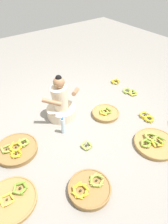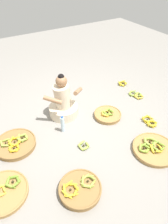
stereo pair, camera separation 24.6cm
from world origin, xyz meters
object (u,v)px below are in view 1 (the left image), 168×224
(banana_basket_back_center, at_px, (17,149))
(banana_basket_near_vendor, at_px, (106,113))
(loose_bananas_front_left, at_px, (147,117))
(banana_basket_mid_right, at_px, (11,200))
(banana_basket_back_left, at_px, (155,143))
(loose_bananas_mid_left, at_px, (130,92))
(banana_basket_near_bicycle, at_px, (89,189))
(water_bottle, at_px, (63,126))
(loose_bananas_back_right, at_px, (87,146))
(loose_bananas_front_right, at_px, (116,81))
(vendor_woman_front, at_px, (61,104))

(banana_basket_back_center, relative_size, banana_basket_near_vendor, 1.27)
(banana_basket_near_vendor, height_order, loose_bananas_front_left, banana_basket_near_vendor)
(banana_basket_mid_right, bearing_deg, banana_basket_back_left, -12.48)
(loose_bananas_front_left, bearing_deg, loose_bananas_mid_left, 63.70)
(banana_basket_back_center, xyz_separation_m, banana_basket_near_bicycle, (0.48, -1.14, 0.00))
(banana_basket_back_center, height_order, loose_bananas_front_left, banana_basket_back_center)
(banana_basket_back_left, height_order, water_bottle, water_bottle)
(banana_basket_back_center, height_order, loose_bananas_back_right, banana_basket_back_center)
(loose_bananas_mid_left, distance_m, loose_bananas_front_right, 0.49)
(banana_basket_near_vendor, distance_m, water_bottle, 0.86)
(loose_bananas_mid_left, bearing_deg, loose_bananas_front_right, 84.75)
(banana_basket_back_center, relative_size, loose_bananas_front_right, 2.75)
(loose_bananas_front_left, xyz_separation_m, loose_bananas_front_right, (0.41, 1.23, 0.00))
(vendor_woman_front, relative_size, loose_bananas_front_right, 3.64)
(loose_bananas_front_left, relative_size, water_bottle, 1.06)
(banana_basket_near_bicycle, height_order, loose_bananas_back_right, banana_basket_near_bicycle)
(loose_bananas_mid_left, xyz_separation_m, water_bottle, (-1.74, -0.14, 0.12))
(banana_basket_near_vendor, bearing_deg, loose_bananas_back_right, -151.72)
(banana_basket_back_left, distance_m, loose_bananas_front_right, 1.88)
(loose_bananas_front_left, bearing_deg, vendor_woman_front, 139.94)
(banana_basket_back_left, bearing_deg, water_bottle, 132.28)
(loose_bananas_front_right, bearing_deg, banana_basket_mid_right, -156.93)
(vendor_woman_front, bearing_deg, loose_bananas_mid_left, -8.82)
(vendor_woman_front, xyz_separation_m, banana_basket_near_vendor, (0.64, -0.46, -0.22))
(banana_basket_mid_right, xyz_separation_m, loose_bananas_front_left, (2.49, 0.00, -0.01))
(banana_basket_mid_right, height_order, loose_bananas_front_left, banana_basket_mid_right)
(vendor_woman_front, relative_size, loose_bananas_mid_left, 2.55)
(banana_basket_back_center, relative_size, loose_bananas_back_right, 3.54)
(banana_basket_near_vendor, xyz_separation_m, loose_bananas_mid_left, (0.89, 0.22, -0.02))
(banana_basket_near_bicycle, bearing_deg, loose_bananas_back_right, 55.13)
(banana_basket_back_left, distance_m, water_bottle, 1.45)
(banana_basket_back_left, xyz_separation_m, loose_bananas_front_left, (0.40, 0.47, -0.01))
(banana_basket_near_vendor, distance_m, loose_bananas_front_right, 1.17)
(loose_bananas_mid_left, bearing_deg, banana_basket_back_center, -178.61)
(loose_bananas_mid_left, relative_size, loose_bananas_front_right, 1.43)
(vendor_woman_front, xyz_separation_m, banana_basket_back_left, (0.77, -1.45, -0.22))
(banana_basket_mid_right, relative_size, loose_bananas_front_right, 2.73)
(banana_basket_back_center, xyz_separation_m, water_bottle, (0.77, -0.08, 0.10))
(banana_basket_back_left, xyz_separation_m, banana_basket_near_vendor, (-0.13, 0.99, 0.00))
(banana_basket_near_vendor, bearing_deg, banana_basket_back_center, 174.39)
(banana_basket_near_vendor, bearing_deg, loose_bananas_front_left, -44.91)
(vendor_woman_front, height_order, loose_bananas_front_left, vendor_woman_front)
(banana_basket_near_bicycle, bearing_deg, loose_bananas_mid_left, 30.52)
(loose_bananas_back_right, bearing_deg, banana_basket_back_left, -34.92)
(vendor_woman_front, bearing_deg, loose_bananas_front_right, 8.92)
(banana_basket_mid_right, relative_size, loose_bananas_back_right, 3.50)
(banana_basket_back_left, bearing_deg, loose_bananas_back_right, 145.08)
(banana_basket_back_left, relative_size, banana_basket_near_vendor, 1.32)
(vendor_woman_front, xyz_separation_m, loose_bananas_front_left, (1.17, -0.98, -0.23))
(loose_bananas_mid_left, bearing_deg, loose_bananas_front_left, -116.30)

